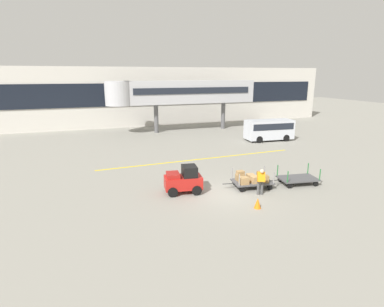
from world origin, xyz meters
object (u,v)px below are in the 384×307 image
Objects in this scene: baggage_tug at (184,180)px; shuttle_van at (269,128)px; baggage_cart_lead at (251,179)px; baggage_cart_middle at (298,179)px; baggage_handler at (261,180)px; safety_cone_near at (258,203)px.

baggage_tug is 16.72m from shuttle_van.
baggage_cart_lead is 3.06m from baggage_cart_middle.
baggage_handler is at bearing -24.29° from baggage_tug.
baggage_handler is 2.84× the size of safety_cone_near.
baggage_cart_lead is 1.00× the size of baggage_cart_middle.
baggage_cart_lead is 5.58× the size of safety_cone_near.
baggage_cart_lead and baggage_cart_middle have the same top height.
baggage_handler is at bearing -124.71° from shuttle_van.
shuttle_van is (5.61, 11.84, 0.89)m from baggage_cart_middle.
baggage_cart_lead is at bearing 172.25° from baggage_cart_middle.
baggage_cart_lead is 14.35m from shuttle_van.
safety_cone_near is at bearing -151.39° from baggage_cart_middle.
safety_cone_near is at bearing -113.77° from baggage_cart_lead.
baggage_tug is at bearing 131.10° from safety_cone_near.
baggage_tug is 1.43× the size of baggage_handler.
shuttle_van is at bearing 64.65° from baggage_cart_middle.
baggage_cart_lead is 0.62× the size of shuttle_van.
baggage_cart_middle is at bearing 28.61° from safety_cone_near.
baggage_cart_lead is at bearing -127.08° from shuttle_van.
safety_cone_near is at bearing -124.80° from shuttle_van.
baggage_handler is (-0.12, -1.21, 0.35)m from baggage_cart_lead.
baggage_cart_middle is at bearing -115.35° from shuttle_van.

